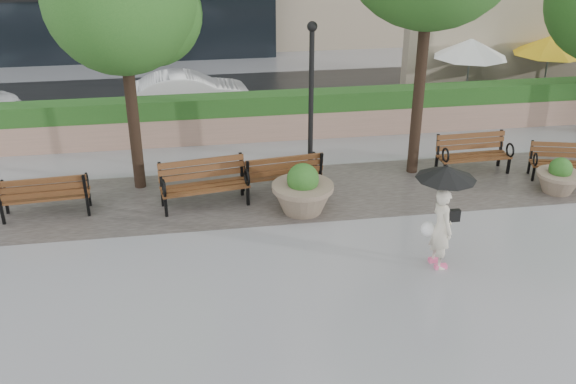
{
  "coord_description": "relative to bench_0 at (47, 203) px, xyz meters",
  "views": [
    {
      "loc": [
        -2.91,
        -11.03,
        6.76
      ],
      "look_at": [
        -1.04,
        0.79,
        1.1
      ],
      "focal_mm": 40.0,
      "sensor_mm": 36.0,
      "label": 1
    }
  ],
  "objects": [
    {
      "name": "tree_0",
      "position": [
        2.16,
        1.33,
        4.16
      ],
      "size": [
        3.5,
        3.42,
        6.3
      ],
      "color": "black",
      "rests_on": "ground"
    },
    {
      "name": "ground",
      "position": [
        6.29,
        -2.73,
        -0.31
      ],
      "size": [
        100.0,
        100.0,
        0.0
      ],
      "primitive_type": "plane",
      "color": "gray",
      "rests_on": "ground"
    },
    {
      "name": "bench_1",
      "position": [
        3.58,
        -0.08,
        0.02
      ],
      "size": [
        2.12,
        1.11,
        1.08
      ],
      "rotation": [
        0.0,
        0.0,
        0.15
      ],
      "color": "brown",
      "rests_on": "ground"
    },
    {
      "name": "planter_left",
      "position": [
        5.79,
        -0.73,
        0.16
      ],
      "size": [
        1.42,
        1.42,
        1.19
      ],
      "color": "#7F6B56",
      "rests_on": "ground"
    },
    {
      "name": "asphalt_street",
      "position": [
        6.29,
        8.27,
        -0.31
      ],
      "size": [
        40.0,
        7.0,
        0.0
      ],
      "primitive_type": "cube",
      "color": "black",
      "rests_on": "ground"
    },
    {
      "name": "cobble_strip",
      "position": [
        6.29,
        0.27,
        -0.3
      ],
      "size": [
        28.0,
        3.2,
        0.01
      ],
      "primitive_type": "cube",
      "color": "#383330",
      "rests_on": "ground"
    },
    {
      "name": "planter_right",
      "position": [
        12.16,
        -0.67,
        0.04
      ],
      "size": [
        1.07,
        1.07,
        0.9
      ],
      "color": "#7F6B56",
      "rests_on": "ground"
    },
    {
      "name": "car_right",
      "position": [
        3.34,
        7.06,
        0.36
      ],
      "size": [
        4.18,
        1.77,
        1.34
      ],
      "primitive_type": "imported",
      "rotation": [
        0.0,
        0.0,
        1.66
      ],
      "color": "white",
      "rests_on": "ground"
    },
    {
      "name": "hedge_wall",
      "position": [
        6.29,
        4.27,
        0.36
      ],
      "size": [
        24.0,
        0.8,
        1.35
      ],
      "color": "#A57C6A",
      "rests_on": "ground"
    },
    {
      "name": "bench_4",
      "position": [
        12.73,
        0.04,
        -0.04
      ],
      "size": [
        1.8,
        1.09,
        0.91
      ],
      "rotation": [
        0.0,
        0.0,
        -0.27
      ],
      "color": "brown",
      "rests_on": "ground"
    },
    {
      "name": "cafe_wall",
      "position": [
        15.79,
        7.27,
        1.69
      ],
      "size": [
        10.0,
        0.6,
        4.0
      ],
      "primitive_type": "cube",
      "color": "tan",
      "rests_on": "ground"
    },
    {
      "name": "bench_2",
      "position": [
        5.47,
        0.41,
        -0.0
      ],
      "size": [
        2.0,
        0.99,
        1.03
      ],
      "rotation": [
        0.0,
        0.0,
        3.26
      ],
      "color": "brown",
      "rests_on": "ground"
    },
    {
      "name": "patio_umb_white",
      "position": [
        12.69,
        6.24,
        1.68
      ],
      "size": [
        2.5,
        2.5,
        2.3
      ],
      "color": "black",
      "rests_on": "ground"
    },
    {
      "name": "pedestrian",
      "position": [
        8.02,
        -3.43,
        0.97
      ],
      "size": [
        1.14,
        1.14,
        2.1
      ],
      "rotation": [
        0.0,
        0.0,
        1.69
      ],
      "color": "beige",
      "rests_on": "ground"
    },
    {
      "name": "bench_0",
      "position": [
        0.0,
        0.0,
        0.0
      ],
      "size": [
        1.98,
        0.89,
        1.03
      ],
      "rotation": [
        0.0,
        0.0,
        3.21
      ],
      "color": "brown",
      "rests_on": "ground"
    },
    {
      "name": "cafe_hedge",
      "position": [
        15.29,
        5.07,
        0.14
      ],
      "size": [
        8.0,
        0.5,
        0.9
      ],
      "primitive_type": "cube",
      "color": "#174517",
      "rests_on": "ground"
    },
    {
      "name": "patio_umb_yellow_a",
      "position": [
        15.54,
        6.26,
        1.68
      ],
      "size": [
        2.5,
        2.5,
        2.3
      ],
      "color": "black",
      "rests_on": "ground"
    },
    {
      "name": "bench_3",
      "position": [
        10.59,
        0.8,
        -0.01
      ],
      "size": [
        1.91,
        0.81,
        1.01
      ],
      "rotation": [
        0.0,
        0.0,
        0.04
      ],
      "color": "brown",
      "rests_on": "ground"
    },
    {
      "name": "lamppost",
      "position": [
        6.22,
        0.65,
        1.49
      ],
      "size": [
        0.28,
        0.28,
        4.08
      ],
      "color": "black",
      "rests_on": "ground"
    }
  ]
}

